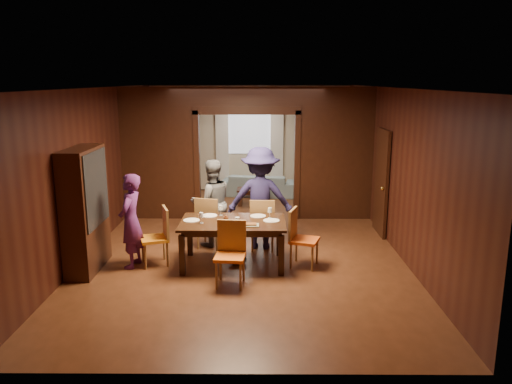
{
  "coord_description": "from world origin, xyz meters",
  "views": [
    {
      "loc": [
        0.27,
        -9.22,
        3.05
      ],
      "look_at": [
        0.21,
        -0.4,
        1.05
      ],
      "focal_mm": 35.0,
      "sensor_mm": 36.0,
      "label": 1
    }
  ],
  "objects_px": {
    "coffee_table": "(253,197)",
    "chair_left": "(154,237)",
    "person_purple": "(131,221)",
    "chair_far_l": "(210,222)",
    "chair_right": "(304,238)",
    "person_grey": "(212,203)",
    "sofa": "(258,185)",
    "chair_far_r": "(263,224)",
    "hutch": "(85,210)",
    "person_navy": "(260,198)",
    "dining_table": "(233,243)",
    "chair_near": "(230,255)"
  },
  "relations": [
    {
      "from": "person_purple",
      "to": "chair_left",
      "type": "distance_m",
      "value": 0.47
    },
    {
      "from": "chair_far_l",
      "to": "chair_left",
      "type": "bearing_deg",
      "value": 61.56
    },
    {
      "from": "sofa",
      "to": "chair_left",
      "type": "bearing_deg",
      "value": 79.89
    },
    {
      "from": "hutch",
      "to": "sofa",
      "type": "bearing_deg",
      "value": 62.56
    },
    {
      "from": "person_navy",
      "to": "chair_far_r",
      "type": "xyz_separation_m",
      "value": [
        0.04,
        -0.11,
        -0.45
      ]
    },
    {
      "from": "person_grey",
      "to": "coffee_table",
      "type": "bearing_deg",
      "value": -123.34
    },
    {
      "from": "person_navy",
      "to": "dining_table",
      "type": "distance_m",
      "value": 1.15
    },
    {
      "from": "coffee_table",
      "to": "chair_near",
      "type": "xyz_separation_m",
      "value": [
        -0.29,
        -4.99,
        0.28
      ]
    },
    {
      "from": "person_grey",
      "to": "dining_table",
      "type": "bearing_deg",
      "value": 93.18
    },
    {
      "from": "chair_right",
      "to": "chair_near",
      "type": "xyz_separation_m",
      "value": [
        -1.18,
        -0.8,
        0.0
      ]
    },
    {
      "from": "dining_table",
      "to": "chair_far_l",
      "type": "relative_size",
      "value": 1.78
    },
    {
      "from": "person_grey",
      "to": "person_navy",
      "type": "xyz_separation_m",
      "value": [
        0.9,
        -0.14,
        0.12
      ]
    },
    {
      "from": "person_grey",
      "to": "sofa",
      "type": "xyz_separation_m",
      "value": [
        0.86,
        4.11,
        -0.53
      ]
    },
    {
      "from": "coffee_table",
      "to": "hutch",
      "type": "bearing_deg",
      "value": -121.45
    },
    {
      "from": "sofa",
      "to": "chair_left",
      "type": "relative_size",
      "value": 2.01
    },
    {
      "from": "person_purple",
      "to": "hutch",
      "type": "relative_size",
      "value": 0.78
    },
    {
      "from": "chair_near",
      "to": "chair_right",
      "type": "bearing_deg",
      "value": 39.22
    },
    {
      "from": "chair_right",
      "to": "chair_near",
      "type": "relative_size",
      "value": 1.0
    },
    {
      "from": "chair_right",
      "to": "chair_far_r",
      "type": "height_order",
      "value": "same"
    },
    {
      "from": "dining_table",
      "to": "chair_right",
      "type": "height_order",
      "value": "chair_right"
    },
    {
      "from": "hutch",
      "to": "coffee_table",
      "type": "bearing_deg",
      "value": 58.55
    },
    {
      "from": "person_purple",
      "to": "chair_far_l",
      "type": "height_order",
      "value": "person_purple"
    },
    {
      "from": "chair_far_l",
      "to": "chair_far_r",
      "type": "xyz_separation_m",
      "value": [
        0.96,
        -0.11,
        0.0
      ]
    },
    {
      "from": "coffee_table",
      "to": "sofa",
      "type": "bearing_deg",
      "value": 82.82
    },
    {
      "from": "person_navy",
      "to": "chair_far_l",
      "type": "bearing_deg",
      "value": 3.81
    },
    {
      "from": "sofa",
      "to": "chair_far_l",
      "type": "height_order",
      "value": "chair_far_l"
    },
    {
      "from": "sofa",
      "to": "chair_far_l",
      "type": "xyz_separation_m",
      "value": [
        -0.88,
        -4.25,
        0.2
      ]
    },
    {
      "from": "person_navy",
      "to": "chair_far_l",
      "type": "height_order",
      "value": "person_navy"
    },
    {
      "from": "chair_left",
      "to": "person_navy",
      "type": "bearing_deg",
      "value": 97.55
    },
    {
      "from": "person_purple",
      "to": "person_grey",
      "type": "bearing_deg",
      "value": 139.36
    },
    {
      "from": "person_grey",
      "to": "hutch",
      "type": "height_order",
      "value": "hutch"
    },
    {
      "from": "chair_far_l",
      "to": "chair_near",
      "type": "relative_size",
      "value": 1.0
    },
    {
      "from": "person_purple",
      "to": "hutch",
      "type": "distance_m",
      "value": 0.74
    },
    {
      "from": "coffee_table",
      "to": "chair_left",
      "type": "distance_m",
      "value": 4.44
    },
    {
      "from": "chair_far_r",
      "to": "hutch",
      "type": "height_order",
      "value": "hutch"
    },
    {
      "from": "chair_right",
      "to": "chair_far_l",
      "type": "height_order",
      "value": "same"
    },
    {
      "from": "chair_right",
      "to": "person_purple",
      "type": "bearing_deg",
      "value": 109.1
    },
    {
      "from": "sofa",
      "to": "chair_right",
      "type": "xyz_separation_m",
      "value": [
        0.77,
        -5.21,
        0.2
      ]
    },
    {
      "from": "sofa",
      "to": "coffee_table",
      "type": "xyz_separation_m",
      "value": [
        -0.13,
        -1.02,
        -0.08
      ]
    },
    {
      "from": "dining_table",
      "to": "chair_near",
      "type": "distance_m",
      "value": 0.86
    },
    {
      "from": "hutch",
      "to": "chair_right",
      "type": "bearing_deg",
      "value": 2.23
    },
    {
      "from": "chair_far_l",
      "to": "chair_right",
      "type": "bearing_deg",
      "value": 164.75
    },
    {
      "from": "chair_far_l",
      "to": "person_grey",
      "type": "bearing_deg",
      "value": -82.41
    },
    {
      "from": "chair_right",
      "to": "hutch",
      "type": "distance_m",
      "value": 3.59
    },
    {
      "from": "chair_far_l",
      "to": "hutch",
      "type": "bearing_deg",
      "value": 45.13
    },
    {
      "from": "person_purple",
      "to": "person_navy",
      "type": "height_order",
      "value": "person_navy"
    },
    {
      "from": "chair_right",
      "to": "chair_far_r",
      "type": "xyz_separation_m",
      "value": [
        -0.69,
        0.85,
        0.0
      ]
    },
    {
      "from": "person_purple",
      "to": "chair_right",
      "type": "relative_size",
      "value": 1.61
    },
    {
      "from": "chair_far_l",
      "to": "chair_far_r",
      "type": "relative_size",
      "value": 1.0
    },
    {
      "from": "person_grey",
      "to": "chair_far_l",
      "type": "xyz_separation_m",
      "value": [
        -0.02,
        -0.14,
        -0.33
      ]
    }
  ]
}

